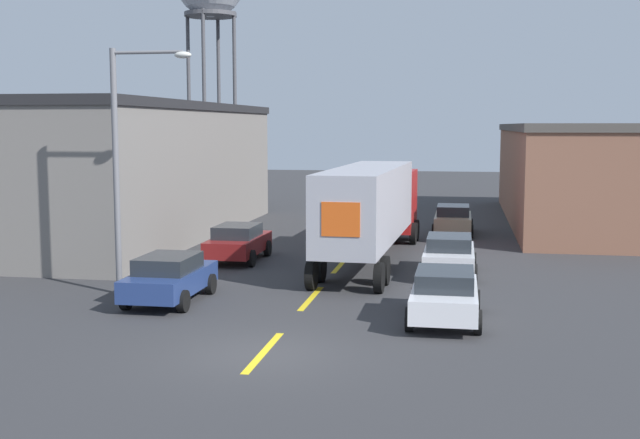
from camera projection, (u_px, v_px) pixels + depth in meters
The scene contains 11 objects.
ground_plane at pixel (262, 354), 19.60m from camera, with size 160.00×160.00×0.00m, color #333335.
road_centerline at pixel (311, 298), 25.91m from camera, with size 0.20×16.21×0.01m.
warehouse_left at pixel (82, 169), 40.79m from camera, with size 14.03×22.91×6.68m.
warehouse_right at pixel (589, 173), 45.81m from camera, with size 9.07×24.33×5.65m.
semi_truck at pixel (373, 204), 32.85m from camera, with size 3.12×14.55×3.94m.
parked_car_right_near at pixel (445, 294), 22.77m from camera, with size 2.04×4.28×1.50m.
parked_car_left_far at pixel (238, 242), 33.04m from camera, with size 2.04×4.28×1.50m.
parked_car_right_mid at pixel (449, 254), 29.84m from camera, with size 2.04×4.28×1.50m.
parked_car_right_far at pixel (453, 219), 41.08m from camera, with size 2.04×4.28×1.50m.
parked_car_left_near at pixel (170, 277), 25.32m from camera, with size 2.04×4.28×1.50m.
street_lamp at pixel (125, 153), 26.01m from camera, with size 2.74×0.32×8.03m.
Camera 1 is at (4.74, -18.54, 5.56)m, focal length 45.00 mm.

